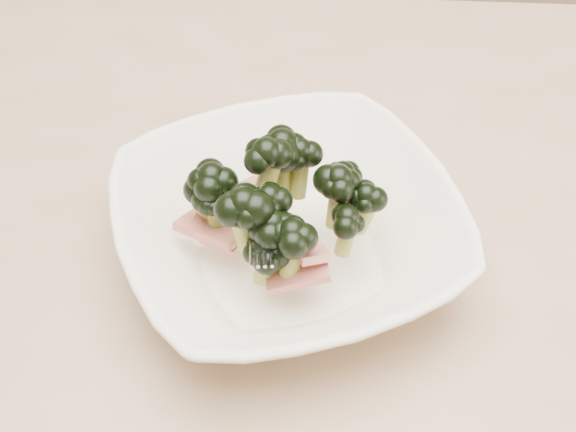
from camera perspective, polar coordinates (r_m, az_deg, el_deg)
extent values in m
cube|color=tan|center=(0.67, 0.85, -3.78)|extent=(1.20, 0.80, 0.04)
imported|color=white|center=(0.62, 0.00, -1.15)|extent=(0.34, 0.34, 0.06)
cylinder|color=olive|center=(0.58, -1.09, -2.13)|extent=(0.01, 0.02, 0.04)
ellipsoid|color=black|center=(0.56, -1.12, -0.57)|extent=(0.04, 0.04, 0.03)
cylinder|color=olive|center=(0.59, 4.15, -1.48)|extent=(0.02, 0.02, 0.03)
ellipsoid|color=black|center=(0.58, 4.25, -0.11)|extent=(0.03, 0.03, 0.02)
cylinder|color=olive|center=(0.60, -1.48, 2.65)|extent=(0.02, 0.02, 0.05)
ellipsoid|color=black|center=(0.58, -1.53, 4.56)|extent=(0.04, 0.04, 0.03)
cylinder|color=olive|center=(0.62, 0.82, 2.96)|extent=(0.02, 0.02, 0.04)
ellipsoid|color=black|center=(0.61, 0.85, 4.66)|extent=(0.03, 0.03, 0.03)
cylinder|color=olive|center=(0.62, -5.20, -0.23)|extent=(0.01, 0.02, 0.04)
ellipsoid|color=black|center=(0.60, -5.34, 1.29)|extent=(0.03, 0.03, 0.02)
cylinder|color=olive|center=(0.58, -1.29, -0.14)|extent=(0.02, 0.02, 0.04)
ellipsoid|color=black|center=(0.57, -1.32, 1.37)|extent=(0.03, 0.03, 0.03)
cylinder|color=olive|center=(0.61, 3.54, 0.91)|extent=(0.02, 0.02, 0.04)
ellipsoid|color=black|center=(0.59, 3.65, 2.66)|extent=(0.04, 0.04, 0.03)
cylinder|color=olive|center=(0.58, -3.09, -1.19)|extent=(0.02, 0.03, 0.05)
ellipsoid|color=black|center=(0.56, -3.21, 0.90)|extent=(0.04, 0.04, 0.03)
cylinder|color=olive|center=(0.61, 5.43, -0.10)|extent=(0.02, 0.02, 0.04)
ellipsoid|color=black|center=(0.59, 5.59, 1.50)|extent=(0.03, 0.03, 0.02)
cylinder|color=olive|center=(0.62, -5.28, 0.88)|extent=(0.02, 0.02, 0.04)
ellipsoid|color=black|center=(0.60, -5.46, 2.77)|extent=(0.04, 0.04, 0.03)
cylinder|color=olive|center=(0.62, -0.40, 3.13)|extent=(0.02, 0.03, 0.05)
ellipsoid|color=black|center=(0.60, -0.42, 5.16)|extent=(0.04, 0.04, 0.03)
cylinder|color=olive|center=(0.64, 3.83, 1.65)|extent=(0.02, 0.02, 0.04)
ellipsoid|color=black|center=(0.62, 3.92, 3.03)|extent=(0.03, 0.03, 0.03)
cylinder|color=olive|center=(0.57, 0.30, -2.80)|extent=(0.02, 0.02, 0.04)
ellipsoid|color=black|center=(0.55, 0.31, -1.17)|extent=(0.03, 0.03, 0.03)
cylinder|color=olive|center=(0.62, -5.59, 0.22)|extent=(0.03, 0.03, 0.04)
ellipsoid|color=black|center=(0.60, -5.76, 1.91)|extent=(0.04, 0.04, 0.03)
cylinder|color=olive|center=(0.58, -1.61, -3.65)|extent=(0.02, 0.02, 0.03)
ellipsoid|color=black|center=(0.57, -1.65, -2.38)|extent=(0.04, 0.04, 0.03)
cube|color=maroon|center=(0.63, -3.39, 0.31)|extent=(0.03, 0.06, 0.02)
cube|color=maroon|center=(0.62, -5.01, -0.95)|extent=(0.05, 0.05, 0.02)
cube|color=maroon|center=(0.63, -2.72, 1.94)|extent=(0.04, 0.04, 0.02)
cube|color=maroon|center=(0.58, 0.72, -4.15)|extent=(0.05, 0.03, 0.02)
cube|color=maroon|center=(0.58, 1.05, -1.93)|extent=(0.04, 0.05, 0.02)
cube|color=maroon|center=(0.62, -5.42, -0.89)|extent=(0.06, 0.05, 0.02)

